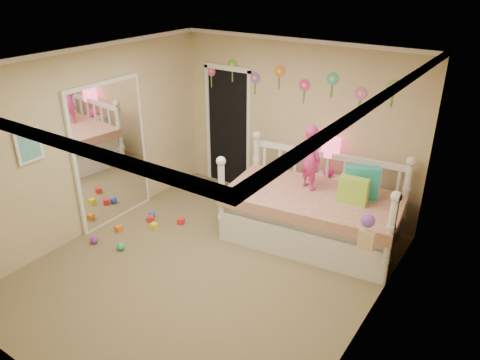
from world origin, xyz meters
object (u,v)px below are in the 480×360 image
Objects in this scene: child at (311,158)px; table_lamp at (330,152)px; nightstand at (326,197)px; daybed at (313,199)px.

child is 1.53× the size of table_lamp.
table_lamp is (0.04, 0.56, -0.09)m from child.
child reaches higher than nightstand.
daybed is 0.56m from child.
table_lamp reaches higher than nightstand.
table_lamp is at bearing 90.48° from daybed.
child reaches higher than table_lamp.
daybed reaches higher than table_lamp.
table_lamp is at bearing -87.98° from nightstand.
child is at bearing -94.49° from table_lamp.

